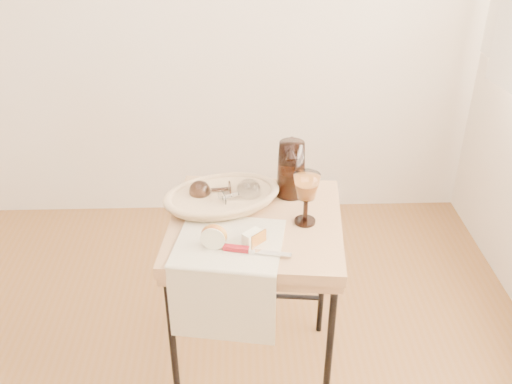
{
  "coord_description": "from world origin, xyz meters",
  "views": [
    {
      "loc": [
        0.54,
        -1.11,
        1.81
      ],
      "look_at": [
        0.59,
        0.51,
        0.85
      ],
      "focal_mm": 40.58,
      "sensor_mm": 36.0,
      "label": 1
    }
  ],
  "objects_px": {
    "tea_towel": "(229,243)",
    "bread_basket": "(222,198)",
    "goblet_lying_a": "(213,190)",
    "pitcher": "(291,169)",
    "table_knife": "(254,250)",
    "goblet_lying_b": "(238,194)",
    "apple_half": "(214,235)",
    "side_table": "(256,302)",
    "wine_goblet": "(306,199)"
  },
  "relations": [
    {
      "from": "tea_towel",
      "to": "wine_goblet",
      "type": "height_order",
      "value": "wine_goblet"
    },
    {
      "from": "side_table",
      "to": "pitcher",
      "type": "bearing_deg",
      "value": 51.91
    },
    {
      "from": "table_knife",
      "to": "side_table",
      "type": "bearing_deg",
      "value": 99.39
    },
    {
      "from": "side_table",
      "to": "tea_towel",
      "type": "bearing_deg",
      "value": -123.41
    },
    {
      "from": "goblet_lying_a",
      "to": "wine_goblet",
      "type": "relative_size",
      "value": 0.67
    },
    {
      "from": "tea_towel",
      "to": "apple_half",
      "type": "height_order",
      "value": "apple_half"
    },
    {
      "from": "bread_basket",
      "to": "apple_half",
      "type": "bearing_deg",
      "value": -113.43
    },
    {
      "from": "table_knife",
      "to": "goblet_lying_a",
      "type": "bearing_deg",
      "value": 126.21
    },
    {
      "from": "tea_towel",
      "to": "table_knife",
      "type": "xyz_separation_m",
      "value": [
        0.08,
        -0.06,
        0.01
      ]
    },
    {
      "from": "pitcher",
      "to": "table_knife",
      "type": "bearing_deg",
      "value": -120.48
    },
    {
      "from": "tea_towel",
      "to": "table_knife",
      "type": "relative_size",
      "value": 1.6
    },
    {
      "from": "tea_towel",
      "to": "wine_goblet",
      "type": "distance_m",
      "value": 0.29
    },
    {
      "from": "tea_towel",
      "to": "apple_half",
      "type": "relative_size",
      "value": 4.0
    },
    {
      "from": "apple_half",
      "to": "goblet_lying_b",
      "type": "bearing_deg",
      "value": 82.27
    },
    {
      "from": "goblet_lying_a",
      "to": "table_knife",
      "type": "xyz_separation_m",
      "value": [
        0.14,
        -0.31,
        -0.04
      ]
    },
    {
      "from": "table_knife",
      "to": "wine_goblet",
      "type": "bearing_deg",
      "value": 57.31
    },
    {
      "from": "tea_towel",
      "to": "wine_goblet",
      "type": "bearing_deg",
      "value": 33.84
    },
    {
      "from": "table_knife",
      "to": "tea_towel",
      "type": "bearing_deg",
      "value": 155.09
    },
    {
      "from": "wine_goblet",
      "to": "goblet_lying_a",
      "type": "bearing_deg",
      "value": 155.75
    },
    {
      "from": "tea_towel",
      "to": "bread_basket",
      "type": "distance_m",
      "value": 0.24
    },
    {
      "from": "bread_basket",
      "to": "goblet_lying_b",
      "type": "bearing_deg",
      "value": -40.77
    },
    {
      "from": "tea_towel",
      "to": "goblet_lying_a",
      "type": "relative_size",
      "value": 2.71
    },
    {
      "from": "goblet_lying_a",
      "to": "pitcher",
      "type": "distance_m",
      "value": 0.29
    },
    {
      "from": "goblet_lying_a",
      "to": "tea_towel",
      "type": "bearing_deg",
      "value": 95.71
    },
    {
      "from": "goblet_lying_a",
      "to": "side_table",
      "type": "bearing_deg",
      "value": 133.94
    },
    {
      "from": "side_table",
      "to": "table_knife",
      "type": "bearing_deg",
      "value": -93.29
    },
    {
      "from": "bread_basket",
      "to": "pitcher",
      "type": "xyz_separation_m",
      "value": [
        0.25,
        0.07,
        0.08
      ]
    },
    {
      "from": "side_table",
      "to": "bread_basket",
      "type": "bearing_deg",
      "value": 138.36
    },
    {
      "from": "wine_goblet",
      "to": "table_knife",
      "type": "relative_size",
      "value": 0.88
    },
    {
      "from": "side_table",
      "to": "wine_goblet",
      "type": "xyz_separation_m",
      "value": [
        0.16,
        -0.02,
        0.46
      ]
    },
    {
      "from": "bread_basket",
      "to": "wine_goblet",
      "type": "height_order",
      "value": "wine_goblet"
    },
    {
      "from": "goblet_lying_b",
      "to": "pitcher",
      "type": "xyz_separation_m",
      "value": [
        0.19,
        0.09,
        0.05
      ]
    },
    {
      "from": "bread_basket",
      "to": "goblet_lying_b",
      "type": "xyz_separation_m",
      "value": [
        0.05,
        -0.02,
        0.03
      ]
    },
    {
      "from": "goblet_lying_b",
      "to": "table_knife",
      "type": "height_order",
      "value": "goblet_lying_b"
    },
    {
      "from": "goblet_lying_b",
      "to": "side_table",
      "type": "bearing_deg",
      "value": -80.89
    },
    {
      "from": "tea_towel",
      "to": "pitcher",
      "type": "xyz_separation_m",
      "value": [
        0.22,
        0.3,
        0.1
      ]
    },
    {
      "from": "bread_basket",
      "to": "apple_half",
      "type": "xyz_separation_m",
      "value": [
        -0.02,
        -0.25,
        0.02
      ]
    },
    {
      "from": "apple_half",
      "to": "wine_goblet",
      "type": "bearing_deg",
      "value": 33.58
    },
    {
      "from": "goblet_lying_b",
      "to": "pitcher",
      "type": "distance_m",
      "value": 0.22
    },
    {
      "from": "side_table",
      "to": "tea_towel",
      "type": "distance_m",
      "value": 0.4
    },
    {
      "from": "apple_half",
      "to": "side_table",
      "type": "bearing_deg",
      "value": 58.51
    },
    {
      "from": "side_table",
      "to": "pitcher",
      "type": "height_order",
      "value": "pitcher"
    },
    {
      "from": "pitcher",
      "to": "goblet_lying_a",
      "type": "bearing_deg",
      "value": -179.12
    },
    {
      "from": "wine_goblet",
      "to": "table_knife",
      "type": "bearing_deg",
      "value": -135.37
    },
    {
      "from": "tea_towel",
      "to": "bread_basket",
      "type": "relative_size",
      "value": 0.91
    },
    {
      "from": "goblet_lying_a",
      "to": "pitcher",
      "type": "xyz_separation_m",
      "value": [
        0.28,
        0.05,
        0.05
      ]
    },
    {
      "from": "bread_basket",
      "to": "table_knife",
      "type": "height_order",
      "value": "bread_basket"
    },
    {
      "from": "side_table",
      "to": "wine_goblet",
      "type": "bearing_deg",
      "value": -7.6
    },
    {
      "from": "goblet_lying_b",
      "to": "wine_goblet",
      "type": "relative_size",
      "value": 0.76
    },
    {
      "from": "goblet_lying_a",
      "to": "apple_half",
      "type": "xyz_separation_m",
      "value": [
        0.01,
        -0.27,
        -0.01
      ]
    }
  ]
}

